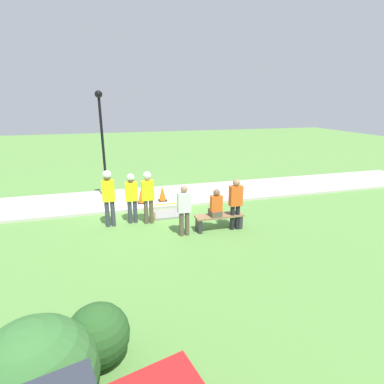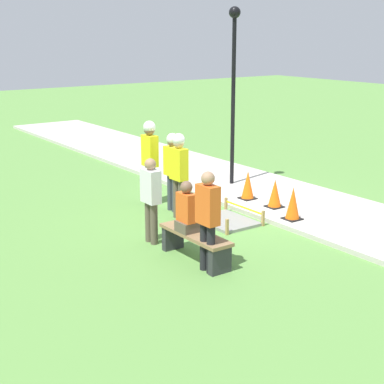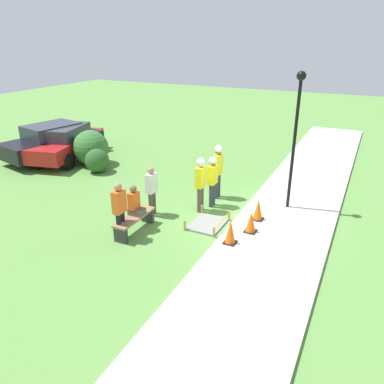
{
  "view_description": "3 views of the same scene",
  "coord_description": "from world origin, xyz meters",
  "views": [
    {
      "loc": [
        1.27,
        10.81,
        4.02
      ],
      "look_at": [
        -1.23,
        1.77,
        1.15
      ],
      "focal_mm": 28.0,
      "sensor_mm": 36.0,
      "label": 1
    },
    {
      "loc": [
        -9.62,
        7.94,
        3.8
      ],
      "look_at": [
        -0.69,
        1.54,
        0.8
      ],
      "focal_mm": 55.0,
      "sensor_mm": 36.0,
      "label": 2
    },
    {
      "loc": [
        -9.92,
        -3.35,
        5.31
      ],
      "look_at": [
        -0.75,
        1.13,
        1.03
      ],
      "focal_mm": 35.0,
      "sensor_mm": 36.0,
      "label": 3
    }
  ],
  "objects": [
    {
      "name": "park_bench",
      "position": [
        -1.97,
        2.39,
        0.35
      ],
      "size": [
        1.57,
        0.44,
        0.5
      ],
      "color": "#2D2D33",
      "rests_on": "ground_plane"
    },
    {
      "name": "traffic_cone_sidewalk_edge",
      "position": [
        0.18,
        -0.65,
        0.42
      ],
      "size": [
        0.34,
        0.34,
        0.65
      ],
      "color": "black",
      "rests_on": "sidewalk"
    },
    {
      "name": "traffic_cone_near_patch",
      "position": [
        -1.52,
        -0.39,
        0.44
      ],
      "size": [
        0.34,
        0.34,
        0.68
      ],
      "color": "black",
      "rests_on": "sidewalk"
    },
    {
      "name": "wet_concrete_patch",
      "position": [
        -0.67,
        0.65,
        0.04
      ],
      "size": [
        1.24,
        0.98,
        0.32
      ],
      "color": "gray",
      "rests_on": "ground_plane"
    },
    {
      "name": "bystander_in_orange_shirt",
      "position": [
        -2.47,
        2.51,
        0.95
      ],
      "size": [
        0.4,
        0.22,
        1.68
      ],
      "color": "black",
      "rests_on": "ground_plane"
    },
    {
      "name": "parked_car_red",
      "position": [
        2.53,
        9.26,
        0.8
      ],
      "size": [
        4.78,
        2.83,
        1.53
      ],
      "rotation": [
        0.0,
        0.0,
        0.24
      ],
      "color": "red",
      "rests_on": "ground_plane"
    },
    {
      "name": "worker_assistant",
      "position": [
        0.15,
        1.27,
        1.08
      ],
      "size": [
        0.4,
        0.26,
        1.81
      ],
      "color": "brown",
      "rests_on": "ground_plane"
    },
    {
      "name": "lamppost_near",
      "position": [
        1.5,
        -1.26,
        2.87
      ],
      "size": [
        0.28,
        0.28,
        4.28
      ],
      "color": "black",
      "rests_on": "sidewalk"
    },
    {
      "name": "traffic_cone_far_patch",
      "position": [
        -0.67,
        -0.69,
        0.41
      ],
      "size": [
        0.34,
        0.34,
        0.62
      ],
      "color": "black",
      "rests_on": "sidewalk"
    },
    {
      "name": "parked_car_black",
      "position": [
        2.4,
        9.84,
        0.8
      ],
      "size": [
        4.77,
        2.72,
        1.58
      ],
      "rotation": [
        0.0,
        0.0,
        -0.21
      ],
      "color": "black",
      "rests_on": "ground_plane"
    },
    {
      "name": "person_seated_on_bench",
      "position": [
        -1.83,
        2.44,
        0.85
      ],
      "size": [
        0.36,
        0.44,
        0.89
      ],
      "color": "brown",
      "rests_on": "park_bench"
    },
    {
      "name": "shrub_rounded_near",
      "position": [
        2.36,
        7.6,
        0.77
      ],
      "size": [
        1.54,
        1.54,
        1.54
      ],
      "color": "#387033",
      "rests_on": "ground_plane"
    },
    {
      "name": "worker_trainee",
      "position": [
        0.67,
        1.08,
        1.02
      ],
      "size": [
        0.4,
        0.25,
        1.72
      ],
      "color": "#383D47",
      "rests_on": "ground_plane"
    },
    {
      "name": "bystander_in_gray_shirt",
      "position": [
        -0.78,
        2.53,
        0.9
      ],
      "size": [
        0.4,
        0.22,
        1.6
      ],
      "color": "brown",
      "rests_on": "ground_plane"
    },
    {
      "name": "worker_supervisor",
      "position": [
        1.41,
        1.19,
        1.16
      ],
      "size": [
        0.4,
        0.28,
        1.91
      ],
      "color": "#383D47",
      "rests_on": "ground_plane"
    },
    {
      "name": "sidewalk",
      "position": [
        0.0,
        -1.43,
        0.05
      ],
      "size": [
        28.0,
        2.85,
        0.1
      ],
      "color": "#BCB7AD",
      "rests_on": "ground_plane"
    },
    {
      "name": "shrub_rounded_mid",
      "position": [
        1.67,
        6.72,
        0.5
      ],
      "size": [
        1.0,
        1.0,
        1.0
      ],
      "color": "#285623",
      "rests_on": "ground_plane"
    },
    {
      "name": "ground_plane",
      "position": [
        0.0,
        0.0,
        0.0
      ],
      "size": [
        60.0,
        60.0,
        0.0
      ],
      "primitive_type": "plane",
      "color": "#5B8E42"
    }
  ]
}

